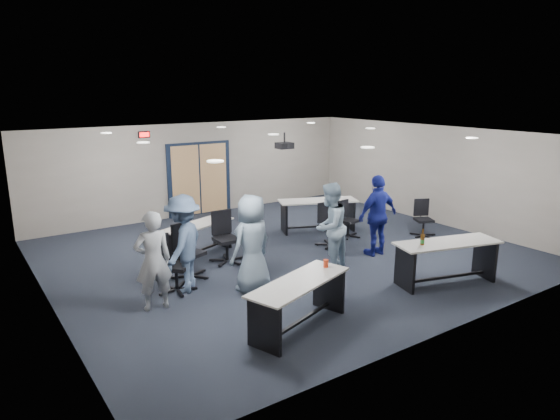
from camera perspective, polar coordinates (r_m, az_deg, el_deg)
floor at (r=11.47m, az=0.68°, el=-4.96°), size 10.00×10.00×0.00m
back_wall at (r=14.96m, az=-9.28°, el=4.64°), size 10.00×0.04×2.70m
front_wall at (r=7.98m, az=19.64°, el=-4.11°), size 10.00×0.04×2.70m
left_wall at (r=9.28m, az=-25.51°, el=-2.21°), size 0.04×9.00×2.70m
right_wall at (r=14.52m, az=17.12°, el=3.93°), size 0.04×9.00×2.70m
ceiling at (r=10.90m, az=0.72°, el=8.59°), size 10.00×9.00×0.04m
double_door at (r=14.97m, az=-9.17°, el=3.49°), size 2.00×0.07×2.20m
exit_sign at (r=14.17m, az=-15.27°, el=8.32°), size 0.32×0.07×0.18m
ceiling_projector at (r=11.51m, az=0.52°, el=7.40°), size 0.35×0.32×0.37m
ceiling_can_lights at (r=11.11m, az=-0.03°, el=8.54°), size 6.24×5.74×0.02m
table_front_left at (r=7.88m, az=2.25°, el=-9.77°), size 2.06×1.24×0.92m
table_front_right at (r=10.12m, az=18.47°, el=-4.87°), size 2.16×1.22×1.14m
table_back_left at (r=11.37m, az=-9.33°, el=-2.70°), size 1.89×1.18×0.73m
table_back_right at (r=13.15m, az=4.34°, el=0.02°), size 2.14×1.41×0.83m
chair_back_a at (r=10.02m, az=-10.30°, el=-4.67°), size 0.88×0.88×1.11m
chair_back_b at (r=10.79m, az=-6.11°, el=-3.14°), size 0.72×0.72×1.12m
chair_back_c at (r=11.89m, az=5.80°, el=-1.73°), size 0.67×0.67×1.04m
chair_back_d at (r=12.68m, az=7.84°, el=-1.06°), size 0.67×0.67×0.93m
chair_loose_left at (r=9.43m, az=-11.83°, el=-6.08°), size 0.95×0.95×1.07m
chair_loose_right at (r=13.14m, az=16.12°, el=-0.93°), size 0.79×0.79×0.94m
person_gray at (r=8.69m, az=-14.30°, el=-5.65°), size 0.67×0.48×1.73m
person_plaid at (r=9.17m, az=-3.23°, el=-3.84°), size 1.01×0.78×1.83m
person_lightblue at (r=10.29m, az=5.68°, el=-1.92°), size 1.08×0.97×1.83m
person_navy at (r=11.36m, az=11.11°, el=-0.60°), size 1.08×0.46×1.83m
person_back at (r=9.31m, az=-10.98°, el=-3.82°), size 1.32×1.31×1.83m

